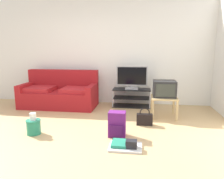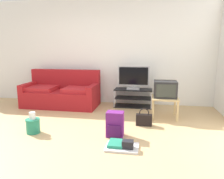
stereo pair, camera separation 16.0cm
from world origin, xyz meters
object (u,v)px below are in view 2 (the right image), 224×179
(floor_tray, at_px, (122,145))
(handbag, at_px, (144,119))
(couch, at_px, (62,93))
(tv_stand, at_px, (133,98))
(crt_tv, at_px, (165,89))
(backpack, at_px, (115,124))
(cleaning_bucket, at_px, (33,125))
(side_table, at_px, (165,100))
(flat_tv, at_px, (133,78))

(floor_tray, bearing_deg, handbag, 74.06)
(couch, xyz_separation_m, tv_stand, (1.78, 0.23, -0.10))
(crt_tv, distance_m, floor_tray, 1.83)
(backpack, bearing_deg, floor_tray, -50.99)
(cleaning_bucket, bearing_deg, side_table, 29.39)
(flat_tv, relative_size, floor_tray, 1.61)
(floor_tray, bearing_deg, cleaning_bucket, 168.88)
(backpack, bearing_deg, crt_tv, 71.19)
(side_table, distance_m, backpack, 1.46)
(couch, height_order, handbag, couch)
(backpack, relative_size, floor_tray, 0.88)
(tv_stand, xyz_separation_m, flat_tv, (-0.00, -0.02, 0.51))
(crt_tv, xyz_separation_m, cleaning_bucket, (-2.26, -1.29, -0.45))
(cleaning_bucket, bearing_deg, crt_tv, 29.70)
(handbag, bearing_deg, couch, 152.30)
(side_table, xyz_separation_m, crt_tv, (-0.00, 0.02, 0.23))
(tv_stand, distance_m, handbag, 1.37)
(couch, relative_size, side_table, 3.41)
(flat_tv, height_order, backpack, flat_tv)
(crt_tv, bearing_deg, cleaning_bucket, -150.30)
(tv_stand, bearing_deg, crt_tv, -45.95)
(flat_tv, xyz_separation_m, backpack, (-0.14, -1.90, -0.52))
(cleaning_bucket, bearing_deg, handbag, 20.68)
(side_table, distance_m, cleaning_bucket, 2.61)
(tv_stand, height_order, cleaning_bucket, tv_stand)
(couch, xyz_separation_m, side_table, (2.50, -0.53, 0.05))
(flat_tv, xyz_separation_m, crt_tv, (0.72, -0.72, -0.12))
(tv_stand, height_order, crt_tv, crt_tv)
(side_table, height_order, crt_tv, crt_tv)
(tv_stand, xyz_separation_m, floor_tray, (0.02, -2.34, -0.18))
(couch, xyz_separation_m, crt_tv, (2.50, -0.51, 0.28))
(tv_stand, bearing_deg, side_table, -46.57)
(flat_tv, bearing_deg, floor_tray, -89.43)
(backpack, xyz_separation_m, cleaning_bucket, (-1.40, -0.11, -0.06))
(couch, height_order, flat_tv, flat_tv)
(couch, bearing_deg, handbag, -27.70)
(couch, bearing_deg, flat_tv, 6.59)
(couch, height_order, side_table, couch)
(side_table, bearing_deg, flat_tv, 134.30)
(flat_tv, bearing_deg, backpack, -94.31)
(couch, distance_m, handbag, 2.38)
(side_table, bearing_deg, cleaning_bucket, -150.61)
(floor_tray, bearing_deg, tv_stand, 90.56)
(crt_tv, bearing_deg, handbag, -124.42)
(couch, relative_size, cleaning_bucket, 4.98)
(tv_stand, height_order, flat_tv, flat_tv)
(side_table, bearing_deg, floor_tray, -113.61)
(backpack, bearing_deg, handbag, 69.77)
(side_table, relative_size, backpack, 1.29)
(couch, relative_size, handbag, 5.44)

